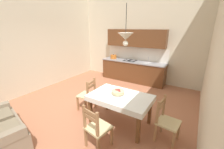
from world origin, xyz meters
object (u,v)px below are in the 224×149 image
dining_chair_tv_side (87,95)px  dining_chair_camera_side (97,128)px  dining_chair_window_side (166,121)px  fruit_bowl (118,92)px  dining_table (120,100)px  pendant_lamp (126,37)px  kitchen_cabinetry (133,62)px

dining_chair_tv_side → dining_chair_camera_side: bearing=-42.1°
dining_chair_camera_side → dining_chair_window_side: (1.08, 0.92, 0.00)m
dining_chair_camera_side → fruit_bowl: size_ratio=3.10×
dining_table → pendant_lamp: size_ratio=1.79×
dining_chair_tv_side → dining_chair_window_side: (2.17, -0.06, 0.00)m
dining_table → dining_chair_window_side: 1.08m
dining_table → dining_chair_window_side: (1.07, 0.02, -0.18)m
dining_chair_tv_side → fruit_bowl: size_ratio=3.10×
dining_chair_tv_side → kitchen_cabinetry: bearing=87.7°
dining_chair_tv_side → dining_chair_camera_side: 1.46m
dining_table → dining_chair_window_side: size_ratio=1.55×
dining_chair_window_side → fruit_bowl: 1.21m
kitchen_cabinetry → pendant_lamp: (1.08, -2.98, 1.23)m
dining_chair_camera_side → fruit_bowl: bearing=94.2°
dining_chair_window_side → kitchen_cabinetry: bearing=124.8°
dining_chair_tv_side → pendant_lamp: size_ratio=1.16×
dining_table → dining_chair_window_side: dining_chair_window_side is taller
dining_chair_camera_side → dining_chair_window_side: same height
dining_chair_window_side → dining_table: bearing=-179.0°
kitchen_cabinetry → dining_chair_window_side: kitchen_cabinetry is taller
kitchen_cabinetry → dining_chair_tv_side: size_ratio=3.01×
fruit_bowl → pendant_lamp: bearing=-12.7°
kitchen_cabinetry → dining_chair_window_side: (2.05, -2.95, -0.41)m
dining_chair_camera_side → fruit_bowl: (-0.07, 0.93, 0.37)m
dining_chair_tv_side → dining_chair_window_side: size_ratio=1.00×
pendant_lamp → fruit_bowl: bearing=167.3°
kitchen_cabinetry → fruit_bowl: bearing=-73.0°
dining_chair_camera_side → dining_chair_tv_side: bearing=137.9°
dining_chair_tv_side → pendant_lamp: 2.04m
kitchen_cabinetry → dining_chair_camera_side: 4.01m
dining_chair_window_side → pendant_lamp: pendant_lamp is taller
fruit_bowl → kitchen_cabinetry: bearing=107.0°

